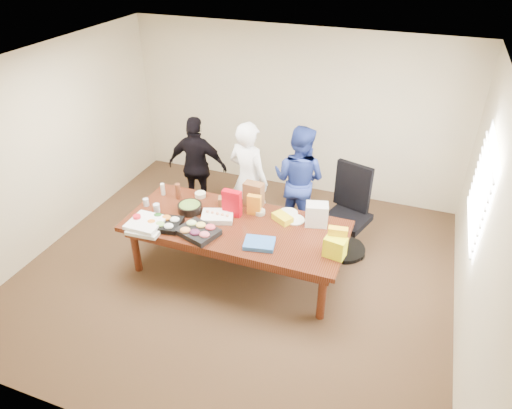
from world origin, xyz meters
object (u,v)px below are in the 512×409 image
at_px(conference_table, 237,248).
at_px(person_center, 248,180).
at_px(salad_bowl, 190,208).
at_px(sheet_cake, 217,216).
at_px(office_chair, 347,216).
at_px(person_right, 299,180).

relative_size(conference_table, person_center, 1.60).
bearing_deg(salad_bowl, sheet_cake, -5.15).
height_order(office_chair, sheet_cake, office_chair).
xyz_separation_m(conference_table, person_right, (0.46, 1.25, 0.45)).
bearing_deg(salad_bowl, conference_table, -5.80).
bearing_deg(person_center, salad_bowl, 76.46).
bearing_deg(office_chair, sheet_cake, -132.72).
distance_m(sheet_cake, salad_bowl, 0.42).
bearing_deg(salad_bowl, office_chair, 23.21).
height_order(person_center, salad_bowl, person_center).
distance_m(conference_table, person_right, 1.41).
relative_size(conference_table, office_chair, 2.29).
bearing_deg(conference_table, person_right, 69.76).
relative_size(conference_table, person_right, 1.69).
bearing_deg(person_right, sheet_cake, 68.64).
bearing_deg(salad_bowl, person_center, 59.78).
xyz_separation_m(conference_table, office_chair, (1.25, 0.90, 0.24)).
xyz_separation_m(person_right, salad_bowl, (-1.15, -1.18, -0.03)).
height_order(office_chair, person_center, person_center).
distance_m(conference_table, person_center, 1.06).
height_order(office_chair, salad_bowl, office_chair).
bearing_deg(person_right, office_chair, 165.53).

